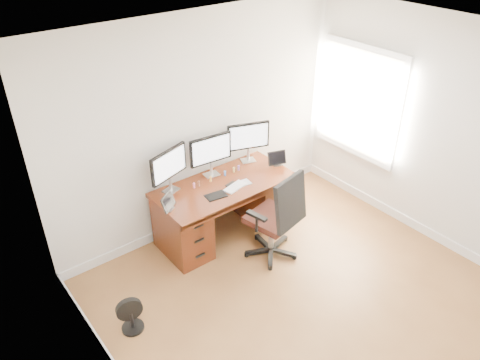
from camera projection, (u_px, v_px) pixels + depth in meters
ground at (330, 319)px, 4.78m from camera, size 4.50×4.50×0.00m
back_wall at (201, 126)px, 5.58m from camera, size 4.00×0.10×2.70m
right_wall at (458, 143)px, 5.19m from camera, size 0.10×4.50×2.70m
desk at (224, 207)px, 5.80m from camera, size 1.70×0.80×0.75m
office_chair at (275, 230)px, 5.44m from camera, size 0.71×0.71×1.13m
floor_fan at (131, 315)px, 4.59m from camera, size 0.27×0.22×0.38m
monitor_left at (169, 166)px, 5.29m from camera, size 0.54×0.20×0.53m
monitor_center at (211, 151)px, 5.60m from camera, size 0.55×0.16×0.53m
monitor_right at (248, 137)px, 5.90m from camera, size 0.53×0.22×0.53m
tablet_left at (169, 203)px, 5.10m from camera, size 0.24×0.19×0.19m
tablet_right at (277, 159)px, 5.94m from camera, size 0.25×0.14×0.19m
keyboard at (235, 187)px, 5.52m from camera, size 0.32×0.20×0.01m
trackpad at (245, 183)px, 5.61m from camera, size 0.14×0.14×0.01m
drawing_tablet at (216, 196)px, 5.37m from camera, size 0.26×0.19×0.01m
phone at (231, 184)px, 5.58m from camera, size 0.15×0.10×0.01m
figurine_pink at (194, 185)px, 5.50m from camera, size 0.03×0.03×0.07m
figurine_brown at (199, 183)px, 5.53m from camera, size 0.03×0.03×0.07m
figurine_orange at (211, 178)px, 5.62m from camera, size 0.03×0.03×0.07m
figurine_blue at (225, 173)px, 5.74m from camera, size 0.03×0.03×0.07m
figurine_yellow at (234, 169)px, 5.81m from camera, size 0.03×0.03×0.07m
figurine_purple at (239, 167)px, 5.85m from camera, size 0.03×0.03×0.07m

